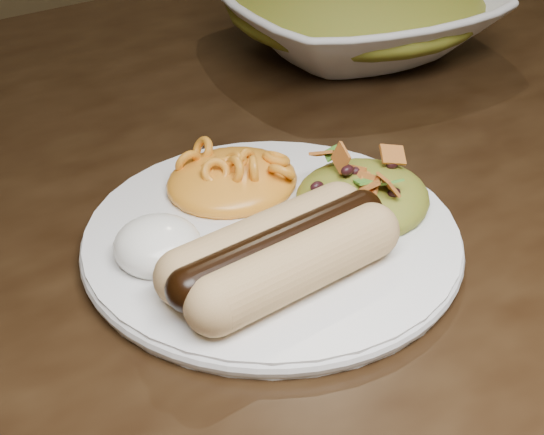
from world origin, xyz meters
TOP-DOWN VIEW (x-y plane):
  - table at (0.00, 0.00)m, footprint 1.60×0.90m
  - plate at (0.07, -0.02)m, footprint 0.29×0.29m
  - hotdog at (0.05, -0.06)m, footprint 0.12×0.07m
  - mac_and_cheese at (0.08, 0.04)m, footprint 0.11×0.11m
  - sour_cream at (0.00, -0.01)m, footprint 0.06×0.06m
  - taco_salad at (0.13, -0.03)m, footprint 0.09×0.08m
  - serving_bowl at (0.31, 0.20)m, footprint 0.28×0.28m

SIDE VIEW (x-z plane):
  - table at x=0.00m, z-range 0.28..1.03m
  - plate at x=0.07m, z-range 0.75..0.76m
  - taco_salad at x=0.13m, z-range 0.76..0.80m
  - sour_cream at x=0.00m, z-range 0.76..0.79m
  - mac_and_cheese at x=0.08m, z-range 0.76..0.80m
  - hotdog at x=0.05m, z-range 0.76..0.79m
  - serving_bowl at x=0.31m, z-range 0.75..0.81m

